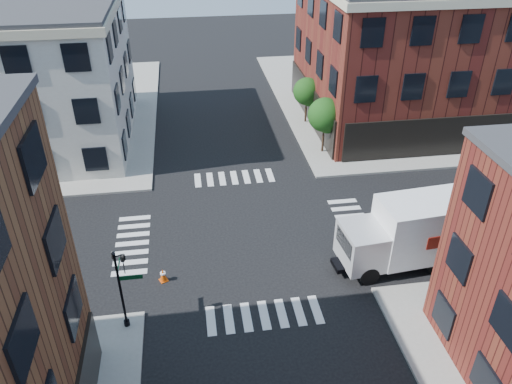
% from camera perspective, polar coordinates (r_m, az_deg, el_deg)
% --- Properties ---
extents(ground, '(120.00, 120.00, 0.00)m').
position_cam_1_polar(ground, '(31.27, -1.11, -4.77)').
color(ground, black).
rests_on(ground, ground).
extents(sidewalk_ne, '(30.00, 30.00, 0.15)m').
position_cam_1_polar(sidewalk_ne, '(55.06, 18.44, 10.51)').
color(sidewalk_ne, gray).
rests_on(sidewalk_ne, ground).
extents(building_ne, '(25.00, 16.00, 12.00)m').
position_cam_1_polar(building_ne, '(48.87, 21.54, 14.73)').
color(building_ne, '#4F1713').
rests_on(building_ne, ground).
extents(tree_near, '(2.69, 2.69, 4.49)m').
position_cam_1_polar(tree_near, '(39.62, 7.96, 8.53)').
color(tree_near, black).
rests_on(tree_near, ground).
extents(tree_far, '(2.43, 2.43, 4.07)m').
position_cam_1_polar(tree_far, '(45.09, 5.91, 11.21)').
color(tree_far, black).
rests_on(tree_far, ground).
extents(signal_pole, '(1.29, 1.24, 4.60)m').
position_cam_1_polar(signal_pole, '(24.40, -15.15, -9.85)').
color(signal_pole, black).
rests_on(signal_pole, ground).
extents(box_truck, '(9.17, 3.48, 4.07)m').
position_cam_1_polar(box_truck, '(29.40, 18.31, -4.24)').
color(box_truck, white).
rests_on(box_truck, ground).
extents(traffic_cone, '(0.57, 0.57, 0.80)m').
position_cam_1_polar(traffic_cone, '(28.13, -10.58, -9.32)').
color(traffic_cone, '#D44909').
rests_on(traffic_cone, ground).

